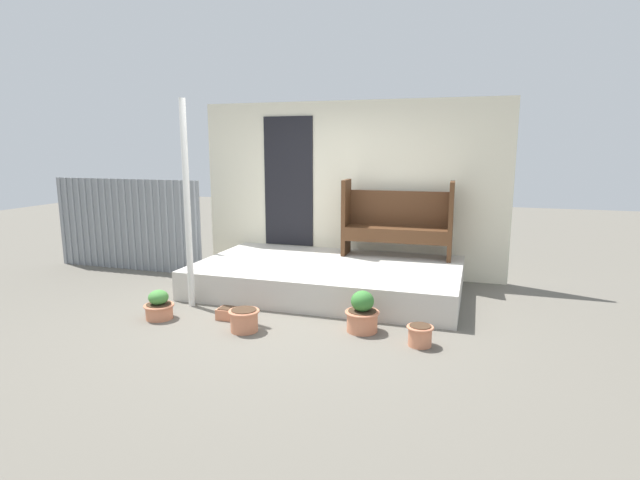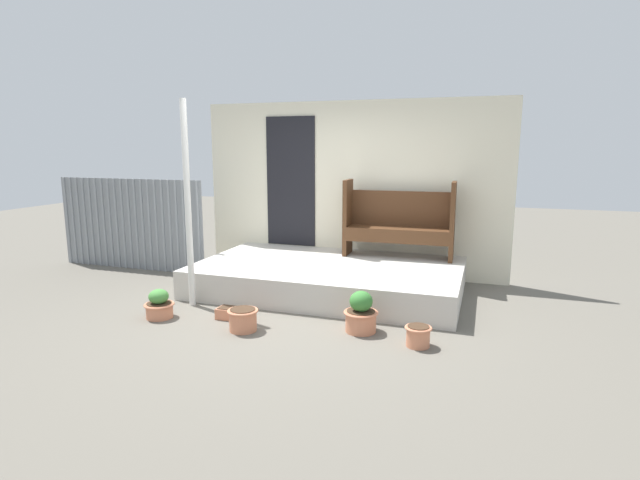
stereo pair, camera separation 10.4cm
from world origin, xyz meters
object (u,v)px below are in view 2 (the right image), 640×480
at_px(bench, 399,220).
at_px(flower_pot_left, 159,305).
at_px(flower_pot_right, 361,314).
at_px(planter_box_rect, 233,313).
at_px(support_post, 188,205).
at_px(flower_pot_far_right, 418,335).
at_px(flower_pot_middle, 243,319).

relative_size(bench, flower_pot_left, 4.52).
bearing_deg(flower_pot_right, bench, 89.42).
height_order(bench, planter_box_rect, bench).
bearing_deg(support_post, flower_pot_left, -100.12).
relative_size(flower_pot_right, flower_pot_far_right, 1.66).
distance_m(support_post, planter_box_rect, 1.41).
distance_m(support_post, flower_pot_right, 2.44).
bearing_deg(flower_pot_right, support_post, 174.39).
relative_size(bench, flower_pot_far_right, 5.79).
height_order(flower_pot_left, planter_box_rect, flower_pot_left).
bearing_deg(bench, flower_pot_middle, -117.95).
distance_m(flower_pot_middle, planter_box_rect, 0.40).
distance_m(flower_pot_left, flower_pot_middle, 1.10).
relative_size(bench, planter_box_rect, 4.12).
bearing_deg(planter_box_rect, flower_pot_middle, -46.99).
xyz_separation_m(bench, flower_pot_far_right, (0.61, -2.30, -0.80)).
xyz_separation_m(flower_pot_left, flower_pot_right, (2.29, 0.31, 0.05)).
relative_size(support_post, planter_box_rect, 6.60).
relative_size(flower_pot_middle, flower_pot_right, 0.75).
bearing_deg(bench, flower_pot_right, -92.23).
relative_size(support_post, flower_pot_left, 7.25).
relative_size(support_post, bench, 1.60).
bearing_deg(support_post, flower_pot_right, -5.61).
distance_m(support_post, flower_pot_far_right, 3.07).
xyz_separation_m(bench, flower_pot_right, (-0.02, -2.09, -0.72)).
distance_m(bench, flower_pot_right, 2.21).
relative_size(flower_pot_left, flower_pot_middle, 1.03).
distance_m(support_post, flower_pot_middle, 1.61).
bearing_deg(flower_pot_left, planter_box_rect, 15.70).
relative_size(bench, flower_pot_middle, 4.66).
bearing_deg(planter_box_rect, flower_pot_right, 3.18).
height_order(support_post, flower_pot_left, support_post).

